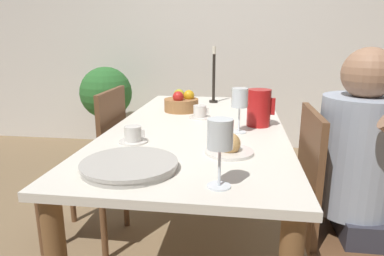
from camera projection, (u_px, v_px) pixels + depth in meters
name	position (u px, v px, depth m)	size (l,w,h in m)	color
ground_plane	(198.00, 252.00, 1.97)	(20.00, 20.00, 0.00)	#7F6647
wall_back	(223.00, 28.00, 3.66)	(10.00, 0.06, 2.60)	silver
dining_table	(199.00, 144.00, 1.80)	(0.85, 1.75, 0.76)	silver
chair_person_side	(335.00, 217.00, 1.40)	(0.42, 0.42, 0.92)	brown
chair_opposite	(95.00, 166.00, 1.97)	(0.42, 0.42, 0.92)	brown
person_seated	(365.00, 172.00, 1.34)	(0.39, 0.41, 1.17)	#33333D
red_pitcher	(259.00, 108.00, 1.73)	(0.14, 0.12, 0.19)	red
wine_glass_water	(240.00, 100.00, 1.59)	(0.08, 0.08, 0.21)	white
wine_glass_juice	(220.00, 138.00, 0.99)	(0.08, 0.08, 0.21)	white
teacup_near_person	(133.00, 135.00, 1.46)	(0.12, 0.12, 0.07)	silver
teacup_across	(200.00, 113.00, 1.92)	(0.12, 0.12, 0.07)	silver
serving_tray	(129.00, 165.00, 1.16)	(0.33, 0.33, 0.03)	#B7B2A8
bread_plate	(229.00, 147.00, 1.32)	(0.19, 0.19, 0.09)	silver
fruit_bowl	(182.00, 103.00, 2.09)	(0.21, 0.21, 0.13)	#9E6B3D
candlestick_tall	(214.00, 80.00, 2.35)	(0.06, 0.06, 0.38)	black
potted_plant	(106.00, 96.00, 3.53)	(0.53, 0.53, 0.92)	#A8603D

